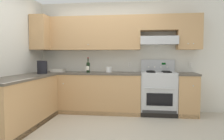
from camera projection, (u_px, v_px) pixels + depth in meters
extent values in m
plane|color=#B2AA99|center=(90.00, 131.00, 3.70)|extent=(7.04, 7.04, 0.00)
cube|color=silver|center=(124.00, 56.00, 5.17)|extent=(4.68, 0.12, 2.55)
cube|color=tan|center=(90.00, 34.00, 5.00)|extent=(2.32, 0.34, 0.76)
cube|color=tan|center=(189.00, 32.00, 4.71)|extent=(0.51, 0.34, 0.76)
cube|color=tan|center=(159.00, 23.00, 4.78)|extent=(0.80, 0.34, 0.34)
cube|color=#B7BABC|center=(159.00, 41.00, 4.77)|extent=(0.80, 0.46, 0.17)
cube|color=#B7BABC|center=(160.00, 43.00, 4.55)|extent=(0.80, 0.03, 0.04)
sphere|color=silver|center=(88.00, 44.00, 4.83)|extent=(0.02, 0.02, 0.02)
sphere|color=silver|center=(188.00, 44.00, 4.56)|extent=(0.02, 0.02, 0.02)
sphere|color=silver|center=(194.00, 44.00, 4.54)|extent=(0.02, 0.02, 0.02)
cube|color=silver|center=(130.00, 65.00, 5.09)|extent=(0.08, 0.01, 0.12)
cube|color=silver|center=(130.00, 64.00, 5.08)|extent=(0.03, 0.00, 0.03)
cube|color=silver|center=(130.00, 65.00, 5.09)|extent=(0.03, 0.00, 0.03)
cube|color=silver|center=(191.00, 65.00, 4.91)|extent=(0.08, 0.01, 0.12)
cube|color=silver|center=(191.00, 64.00, 4.91)|extent=(0.03, 0.00, 0.03)
cube|color=silver|center=(191.00, 66.00, 4.91)|extent=(0.03, 0.00, 0.03)
cube|color=silver|center=(4.00, 56.00, 3.93)|extent=(0.12, 4.00, 2.55)
cube|color=tan|center=(43.00, 33.00, 4.95)|extent=(0.34, 0.64, 0.76)
cube|color=tan|center=(88.00, 93.00, 4.95)|extent=(2.39, 0.61, 0.87)
cube|color=#51493F|center=(88.00, 73.00, 4.92)|extent=(2.41, 0.63, 0.04)
cube|color=tan|center=(186.00, 95.00, 4.67)|extent=(0.42, 0.61, 0.87)
cube|color=#51493F|center=(187.00, 74.00, 4.64)|extent=(0.45, 0.63, 0.04)
cube|color=black|center=(112.00, 114.00, 4.62)|extent=(3.54, 0.06, 0.09)
sphere|color=silver|center=(63.00, 84.00, 4.68)|extent=(0.03, 0.03, 0.03)
sphere|color=silver|center=(193.00, 86.00, 4.33)|extent=(0.03, 0.03, 0.03)
cube|color=tan|center=(21.00, 103.00, 3.83)|extent=(0.61, 1.89, 0.87)
cube|color=#51493F|center=(21.00, 78.00, 3.80)|extent=(0.63, 1.91, 0.04)
cube|color=black|center=(37.00, 126.00, 3.82)|extent=(0.06, 1.85, 0.09)
cube|color=#B7BABC|center=(158.00, 94.00, 4.75)|extent=(0.76, 0.58, 0.91)
cube|color=black|center=(159.00, 100.00, 4.46)|extent=(0.53, 0.01, 0.26)
cylinder|color=silver|center=(160.00, 88.00, 4.42)|extent=(0.65, 0.02, 0.02)
cube|color=#333333|center=(159.00, 113.00, 4.48)|extent=(0.70, 0.01, 0.11)
cube|color=#B7BABC|center=(159.00, 73.00, 4.72)|extent=(0.76, 0.58, 0.02)
cube|color=#B7BABC|center=(158.00, 66.00, 4.98)|extent=(0.76, 0.04, 0.29)
cube|color=#053F0C|center=(164.00, 64.00, 4.94)|extent=(0.09, 0.01, 0.04)
cylinder|color=black|center=(151.00, 72.00, 4.60)|extent=(0.19, 0.19, 0.02)
cylinder|color=black|center=(151.00, 72.00, 4.60)|extent=(0.07, 0.07, 0.01)
cylinder|color=black|center=(167.00, 72.00, 4.56)|extent=(0.19, 0.19, 0.02)
cylinder|color=black|center=(167.00, 72.00, 4.56)|extent=(0.07, 0.07, 0.01)
cylinder|color=black|center=(150.00, 71.00, 4.88)|extent=(0.19, 0.19, 0.02)
cylinder|color=black|center=(150.00, 71.00, 4.88)|extent=(0.07, 0.07, 0.01)
cylinder|color=black|center=(166.00, 71.00, 4.84)|extent=(0.19, 0.19, 0.02)
cylinder|color=black|center=(166.00, 72.00, 4.84)|extent=(0.07, 0.07, 0.01)
cylinder|color=white|center=(149.00, 67.00, 4.99)|extent=(0.04, 0.02, 0.04)
cylinder|color=white|center=(155.00, 67.00, 4.97)|extent=(0.04, 0.02, 0.04)
cylinder|color=white|center=(161.00, 67.00, 4.96)|extent=(0.04, 0.02, 0.04)
cylinder|color=white|center=(167.00, 67.00, 4.94)|extent=(0.04, 0.02, 0.04)
cylinder|color=black|center=(88.00, 68.00, 4.82)|extent=(0.08, 0.08, 0.21)
cone|color=black|center=(88.00, 62.00, 4.81)|extent=(0.08, 0.08, 0.04)
cylinder|color=black|center=(88.00, 59.00, 4.81)|extent=(0.03, 0.03, 0.09)
cylinder|color=maroon|center=(88.00, 58.00, 4.80)|extent=(0.03, 0.03, 0.02)
cube|color=silver|center=(88.00, 68.00, 4.78)|extent=(0.07, 0.00, 0.09)
cube|color=beige|center=(58.00, 71.00, 5.07)|extent=(0.24, 0.17, 0.02)
cube|color=beige|center=(56.00, 71.00, 4.97)|extent=(0.30, 0.01, 0.06)
cube|color=beige|center=(59.00, 70.00, 5.17)|extent=(0.30, 0.01, 0.06)
cube|color=beige|center=(52.00, 70.00, 5.09)|extent=(0.01, 0.18, 0.06)
cube|color=beige|center=(64.00, 70.00, 5.05)|extent=(0.01, 0.18, 0.06)
cylinder|color=black|center=(42.00, 67.00, 4.52)|extent=(0.21, 0.21, 0.27)
torus|color=black|center=(42.00, 61.00, 4.52)|extent=(0.22, 0.22, 0.01)
cylinder|color=white|center=(109.00, 70.00, 4.96)|extent=(0.13, 0.13, 0.12)
cylinder|color=#9E7A51|center=(109.00, 67.00, 4.95)|extent=(0.04, 0.04, 0.01)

